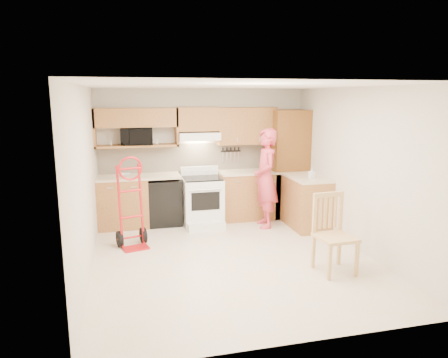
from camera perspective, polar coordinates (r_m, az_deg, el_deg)
name	(u,v)px	position (r m, az deg, el deg)	size (l,w,h in m)	color
floor	(232,259)	(6.27, 1.09, -10.88)	(4.00, 4.50, 0.02)	beige
ceiling	(233,85)	(5.81, 1.19, 12.80)	(4.00, 4.50, 0.02)	white
wall_back	(203,154)	(8.09, -2.94, 3.42)	(4.00, 0.02, 2.50)	beige
wall_front	(296,221)	(3.83, 9.80, -5.66)	(4.00, 0.02, 2.50)	beige
wall_left	(84,182)	(5.75, -18.62, -0.40)	(0.02, 4.50, 2.50)	beige
wall_right	(359,170)	(6.71, 18.00, 1.23)	(0.02, 4.50, 2.50)	beige
backsplash	(203,157)	(8.07, -2.90, 3.04)	(3.92, 0.03, 0.55)	beige
lower_cab_left	(123,203)	(7.80, -13.72, -3.18)	(0.90, 0.60, 0.90)	#B18245
dishwasher	(164,202)	(7.84, -8.22, -3.09)	(0.60, 0.60, 0.85)	black
lower_cab_right	(248,195)	(8.14, 3.28, -2.28)	(1.14, 0.60, 0.90)	#B18245
countertop_left	(139,177)	(7.71, -11.65, 0.31)	(1.50, 0.63, 0.04)	beige
countertop_right	(248,172)	(8.04, 3.32, 0.98)	(1.14, 0.63, 0.04)	beige
cab_return_right	(306,203)	(7.72, 11.22, -3.24)	(0.60, 1.00, 0.90)	#B18245
countertop_return	(307,178)	(7.61, 11.36, 0.19)	(0.63, 1.00, 0.04)	beige
pantry_tall	(288,164)	(8.29, 8.76, 2.09)	(0.70, 0.60, 2.10)	brown
upper_cab_left	(136,118)	(7.71, -12.00, 8.25)	(1.50, 0.33, 0.34)	#B18245
upper_shelf_mw	(137,146)	(7.76, -11.85, 4.49)	(1.50, 0.33, 0.04)	#B18245
upper_cab_center	(198,119)	(7.83, -3.62, 8.22)	(0.76, 0.33, 0.44)	#B18245
upper_cab_right	(247,126)	(8.06, 3.11, 7.31)	(1.14, 0.33, 0.70)	#B18245
range_hood	(199,136)	(7.79, -3.51, 5.92)	(0.76, 0.46, 0.14)	white
knife_strip	(231,154)	(8.16, 0.94, 3.42)	(0.40, 0.05, 0.29)	black
microwave	(137,136)	(7.74, -11.87, 5.78)	(0.56, 0.38, 0.31)	black
range	(203,198)	(7.65, -2.90, -2.56)	(0.71, 0.94, 1.05)	white
person	(266,178)	(7.53, 5.74, 0.08)	(0.66, 0.43, 1.80)	#CE3E4F
hand_truck	(132,207)	(6.65, -12.51, -3.79)	(0.52, 0.47, 1.31)	red
dining_chair	(336,234)	(5.82, 15.10, -7.37)	(0.48, 0.52, 1.07)	#E4C27E
soap_bottle	(312,173)	(7.43, 11.97, 0.81)	(0.09, 0.09, 0.19)	white
bowl	(125,175)	(7.69, -13.42, 0.55)	(0.19, 0.19, 0.05)	white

